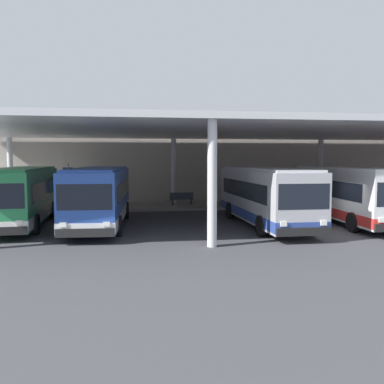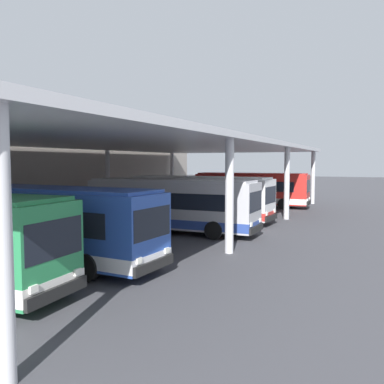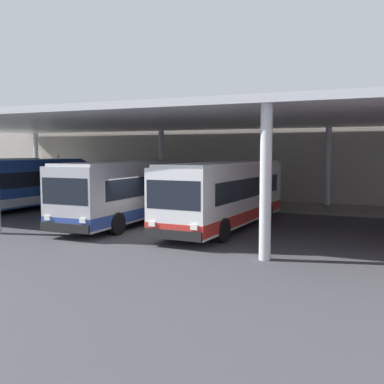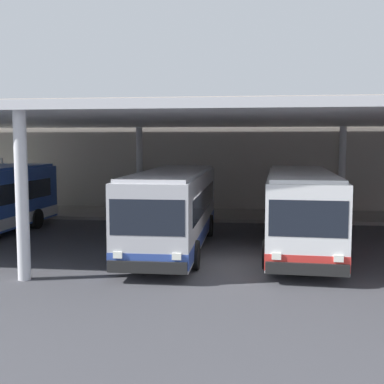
% 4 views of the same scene
% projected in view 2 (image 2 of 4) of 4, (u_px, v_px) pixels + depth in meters
% --- Properties ---
extents(ground_plane, '(200.00, 200.00, 0.00)m').
position_uv_depth(ground_plane, '(225.00, 229.00, 25.47)').
color(ground_plane, '#3D3D42').
extents(platform_kerb, '(42.00, 4.50, 0.18)m').
position_uv_depth(platform_kerb, '(77.00, 217.00, 30.42)').
color(platform_kerb, gray).
rests_on(platform_kerb, ground).
extents(station_building_facade, '(48.00, 1.60, 7.17)m').
position_uv_depth(station_building_facade, '(43.00, 170.00, 31.54)').
color(station_building_facade, '#ADA399').
rests_on(station_building_facade, ground).
extents(canopy_shelter, '(40.00, 17.00, 5.55)m').
position_uv_depth(canopy_shelter, '(149.00, 145.00, 27.40)').
color(canopy_shelter, silver).
rests_on(canopy_shelter, ground).
extents(bus_second_bay, '(3.06, 10.63, 3.17)m').
position_uv_depth(bus_second_bay, '(47.00, 224.00, 16.80)').
color(bus_second_bay, '#284CA8').
rests_on(bus_second_bay, ground).
extents(bus_middle_bay, '(2.78, 10.55, 3.17)m').
position_uv_depth(bus_middle_bay, '(171.00, 205.00, 24.41)').
color(bus_middle_bay, '#B7B7BC').
rests_on(bus_middle_bay, ground).
extents(bus_far_bay, '(3.05, 10.63, 3.17)m').
position_uv_depth(bus_far_bay, '(200.00, 198.00, 29.12)').
color(bus_far_bay, white).
rests_on(bus_far_bay, ground).
extents(bus_departing, '(3.06, 10.63, 3.17)m').
position_uv_depth(bus_departing, '(251.00, 189.00, 38.43)').
color(bus_departing, red).
rests_on(bus_departing, ground).
extents(bench_waiting, '(1.80, 0.45, 0.92)m').
position_uv_depth(bench_waiting, '(13.00, 219.00, 25.24)').
color(bench_waiting, '#383D47').
rests_on(bench_waiting, platform_kerb).
extents(trash_bin, '(0.52, 0.52, 0.98)m').
position_uv_depth(trash_bin, '(55.00, 213.00, 28.22)').
color(trash_bin, '#236638').
rests_on(trash_bin, platform_kerb).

